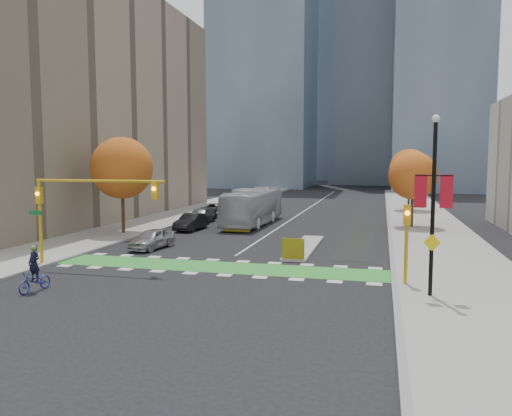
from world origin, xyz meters
The scene contains 28 objects.
ground centered at (0.00, 0.00, 0.00)m, with size 300.00×300.00×0.00m, color black.
sidewalk_west centered at (-13.50, 20.00, 0.07)m, with size 7.00×120.00×0.15m, color gray.
sidewalk_east centered at (13.50, 20.00, 0.07)m, with size 7.00×120.00×0.15m, color gray.
curb_west centered at (-10.00, 20.00, 0.07)m, with size 0.30×120.00×0.16m, color gray.
curb_east centered at (10.00, 20.00, 0.07)m, with size 0.30×120.00×0.16m, color gray.
bike_crossing centered at (0.00, 1.50, 0.01)m, with size 20.00×3.00×0.01m, color green.
centre_line centered at (0.00, 40.00, 0.01)m, with size 0.15×70.00×0.01m, color silver.
bike_lane_paint centered at (7.50, 30.00, 0.01)m, with size 2.50×50.00×0.01m, color black.
median_island centered at (4.00, 9.00, 0.08)m, with size 1.60×10.00×0.16m, color gray.
hazard_board centered at (4.00, 4.20, 0.80)m, with size 1.40×0.12×1.30m, color yellow.
building_west centered at (-24.00, 22.00, 12.50)m, with size 16.00×44.00×25.00m, color gray.
tower_nw centered at (-18.00, 90.00, 35.00)m, with size 22.00×22.00×70.00m, color #47566B.
tower_nc centered at (6.00, 110.00, 45.00)m, with size 20.00×20.00×90.00m, color #47566B.
tower_ne centered at (20.00, 85.00, 30.00)m, with size 18.00×24.00×60.00m, color #47566B.
tower_far centered at (-4.00, 140.00, 40.00)m, with size 26.00×26.00×80.00m, color #47566B.
tree_west centered at (-12.00, 12.00, 5.62)m, with size 5.20×5.20×8.22m.
tree_east_near centered at (12.00, 22.00, 4.86)m, with size 4.40×4.40×7.08m.
tree_east_far centered at (12.50, 38.00, 5.24)m, with size 4.80×4.80×7.65m.
traffic_signal_west centered at (-7.93, -0.51, 4.03)m, with size 8.53×0.56×5.20m.
traffic_signal_east centered at (10.50, -0.51, 2.73)m, with size 0.35×0.43×4.10m.
banner_lamppost centered at (11.50, -2.50, 4.61)m, with size 1.65×0.36×8.28m.
cyclist centered at (-6.75, -5.89, 0.75)m, with size 0.91×2.02×2.26m.
bus centered at (-2.91, 20.93, 1.78)m, with size 2.98×12.75×3.55m, color #AAAEB2.
parked_car_a centered at (-6.50, 6.13, 0.72)m, with size 1.70×4.22×1.44m, color #A7A6AC.
parked_car_b centered at (-7.30, 15.74, 0.75)m, with size 1.59×4.55×1.50m, color black.
parked_car_c centered at (-8.30, 20.74, 0.72)m, with size 2.01×4.95×1.44m, color #4F5055.
parked_car_d centered at (-9.00, 26.45, 0.72)m, with size 2.39×5.18×1.44m, color black.
parked_car_e centered at (-8.41, 31.45, 0.84)m, with size 1.99×4.93×1.68m, color #A9A8AE.
Camera 1 is at (9.26, -25.99, 6.29)m, focal length 35.00 mm.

